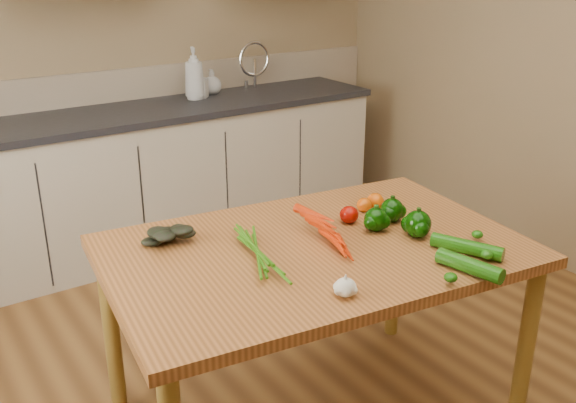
# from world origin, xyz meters

# --- Properties ---
(room) EXTENTS (4.04, 5.04, 2.64)m
(room) POSITION_xyz_m (0.00, 0.17, 1.25)
(room) COLOR brown
(room) RESTS_ON ground
(counter_run) EXTENTS (2.84, 0.64, 1.14)m
(counter_run) POSITION_xyz_m (0.21, 2.19, 0.46)
(counter_run) COLOR beige
(counter_run) RESTS_ON ground
(table) EXTENTS (1.59, 1.13, 0.80)m
(table) POSITION_xyz_m (-0.06, 0.22, 0.71)
(table) COLOR #A76330
(table) RESTS_ON ground
(soap_bottle_a) EXTENTS (0.16, 0.16, 0.33)m
(soap_bottle_a) POSITION_xyz_m (0.47, 2.27, 1.06)
(soap_bottle_a) COLOR silver
(soap_bottle_a) RESTS_ON counter_run
(soap_bottle_b) EXTENTS (0.12, 0.12, 0.19)m
(soap_bottle_b) POSITION_xyz_m (0.53, 2.29, 0.99)
(soap_bottle_b) COLOR silver
(soap_bottle_b) RESTS_ON counter_run
(soap_bottle_c) EXTENTS (0.14, 0.14, 0.16)m
(soap_bottle_c) POSITION_xyz_m (0.65, 2.36, 0.98)
(soap_bottle_c) COLOR silver
(soap_bottle_c) RESTS_ON counter_run
(carrot_bunch) EXTENTS (0.30, 0.25, 0.07)m
(carrot_bunch) POSITION_xyz_m (-0.10, 0.23, 0.83)
(carrot_bunch) COLOR red
(carrot_bunch) RESTS_ON table
(leafy_greens) EXTENTS (0.21, 0.19, 0.11)m
(leafy_greens) POSITION_xyz_m (-0.49, 0.54, 0.85)
(leafy_greens) COLOR black
(leafy_greens) RESTS_ON table
(garlic_bulb) EXTENTS (0.07, 0.07, 0.06)m
(garlic_bulb) POSITION_xyz_m (-0.20, -0.13, 0.83)
(garlic_bulb) COLOR silver
(garlic_bulb) RESTS_ON table
(pepper_a) EXTENTS (0.09, 0.09, 0.09)m
(pepper_a) POSITION_xyz_m (0.21, 0.20, 0.84)
(pepper_a) COLOR #083002
(pepper_a) RESTS_ON table
(pepper_b) EXTENTS (0.09, 0.09, 0.09)m
(pepper_b) POSITION_xyz_m (0.32, 0.23, 0.84)
(pepper_b) COLOR #083002
(pepper_b) RESTS_ON table
(pepper_c) EXTENTS (0.10, 0.10, 0.10)m
(pepper_c) POSITION_xyz_m (0.30, 0.07, 0.85)
(pepper_c) COLOR #083002
(pepper_c) RESTS_ON table
(tomato_a) EXTENTS (0.08, 0.08, 0.07)m
(tomato_a) POSITION_xyz_m (0.17, 0.31, 0.83)
(tomato_a) COLOR #940A02
(tomato_a) RESTS_ON table
(tomato_b) EXTENTS (0.06, 0.06, 0.06)m
(tomato_b) POSITION_xyz_m (0.30, 0.37, 0.82)
(tomato_b) COLOR #D64E05
(tomato_b) RESTS_ON table
(tomato_c) EXTENTS (0.07, 0.07, 0.07)m
(tomato_c) POSITION_xyz_m (0.36, 0.37, 0.83)
(tomato_c) COLOR #D64E05
(tomato_c) RESTS_ON table
(zucchini_a) EXTENTS (0.15, 0.25, 0.05)m
(zucchini_a) POSITION_xyz_m (0.34, -0.13, 0.82)
(zucchini_a) COLOR #134C08
(zucchini_a) RESTS_ON table
(zucchini_b) EXTENTS (0.10, 0.24, 0.05)m
(zucchini_b) POSITION_xyz_m (0.23, -0.24, 0.82)
(zucchini_b) COLOR #134C08
(zucchini_b) RESTS_ON table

